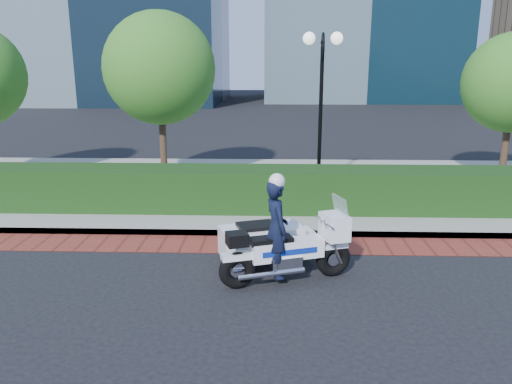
{
  "coord_description": "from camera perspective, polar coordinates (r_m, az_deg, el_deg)",
  "views": [
    {
      "loc": [
        -0.27,
        -8.06,
        3.62
      ],
      "look_at": [
        -0.59,
        1.95,
        1.0
      ],
      "focal_mm": 35.0,
      "sensor_mm": 36.0,
      "label": 1
    }
  ],
  "objects": [
    {
      "name": "ground",
      "position": [
        8.84,
        3.49,
        -9.54
      ],
      "size": [
        120.0,
        120.0,
        0.0
      ],
      "primitive_type": "plane",
      "color": "black",
      "rests_on": "ground"
    },
    {
      "name": "sidewalk",
      "position": [
        14.5,
        2.87,
        0.48
      ],
      "size": [
        60.0,
        8.0,
        0.15
      ],
      "primitive_type": "cube",
      "color": "gray",
      "rests_on": "ground"
    },
    {
      "name": "hedge_main",
      "position": [
        12.04,
        3.09,
        0.34
      ],
      "size": [
        18.0,
        1.2,
        1.0
      ],
      "primitive_type": "cube",
      "color": "black",
      "rests_on": "sidewalk"
    },
    {
      "name": "lamppost",
      "position": [
        13.34,
        7.48,
        11.69
      ],
      "size": [
        1.02,
        0.7,
        4.21
      ],
      "color": "black",
      "rests_on": "sidewalk"
    },
    {
      "name": "brick_strip",
      "position": [
        10.23,
        3.27,
        -6.07
      ],
      "size": [
        60.0,
        1.0,
        0.01
      ],
      "primitive_type": "cube",
      "color": "maroon",
      "rests_on": "ground"
    },
    {
      "name": "tree_b",
      "position": [
        14.92,
        -10.96,
        13.67
      ],
      "size": [
        3.2,
        3.2,
        4.89
      ],
      "color": "#332319",
      "rests_on": "sidewalk"
    },
    {
      "name": "police_motorcycle",
      "position": [
        8.64,
        2.18,
        -5.46
      ],
      "size": [
        2.39,
        1.73,
        1.9
      ],
      "rotation": [
        0.0,
        0.0,
        0.33
      ],
      "color": "black",
      "rests_on": "ground"
    }
  ]
}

